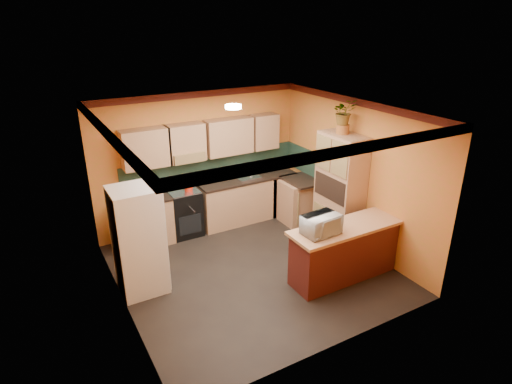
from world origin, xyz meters
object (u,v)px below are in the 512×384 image
base_cabinets_back (214,207)px  microwave (321,225)px  stove (184,212)px  fridge (138,241)px  breakfast_bar (344,253)px  pantry (340,191)px

base_cabinets_back → microwave: bearing=-78.4°
stove → microwave: bearing=-66.4°
stove → microwave: 3.02m
fridge → breakfast_bar: (2.94, -1.30, -0.41)m
stove → breakfast_bar: stove is taller
microwave → stove: bearing=109.7°
base_cabinets_back → microwave: 2.84m
pantry → breakfast_bar: bearing=-124.4°
stove → fridge: fridge is taller
stove → pantry: size_ratio=0.43×
pantry → breakfast_bar: 1.32m
base_cabinets_back → breakfast_bar: bearing=-68.5°
base_cabinets_back → fridge: (-1.87, -1.41, 0.41)m
base_cabinets_back → fridge: bearing=-142.9°
fridge → stove: bearing=48.6°
stove → fridge: bearing=-131.4°
base_cabinets_back → microwave: size_ratio=6.60×
base_cabinets_back → pantry: bearing=-45.2°
base_cabinets_back → stove: 0.63m
pantry → microwave: (-1.17, -0.97, 0.03)m
fridge → microwave: fridge is taller
base_cabinets_back → fridge: size_ratio=2.15×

